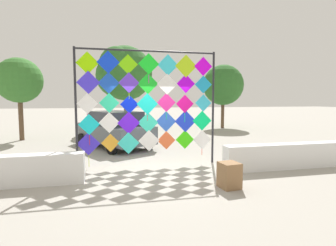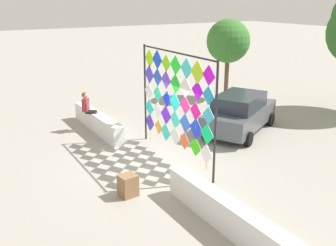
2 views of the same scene
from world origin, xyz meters
The scene contains 8 objects.
ground centered at (0.00, 0.00, 0.00)m, with size 120.00×120.00×0.00m, color #9E998E.
plaza_ledge_right centered at (4.09, -0.43, 0.38)m, with size 4.30×0.44×0.76m, color white.
kite_display_rack centered at (-0.12, 0.80, 2.09)m, with size 4.36×0.11×3.62m.
parked_car centered at (-1.06, 4.48, 0.80)m, with size 3.46×4.41×1.58m.
cardboard_box_large centered at (1.45, -1.70, 0.31)m, with size 0.43×0.46×0.61m, color olive.
tree_far_right centered at (-5.74, 7.53, 3.09)m, with size 2.28×2.28×4.20m.
tree_broadleaf centered at (7.15, 11.11, 3.26)m, with size 3.01×3.40×4.63m.
tree_palm_like centered at (-0.21, 11.26, 3.89)m, with size 3.86×3.80×5.77m.
Camera 1 is at (-1.36, -7.38, 2.10)m, focal length 28.41 mm.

